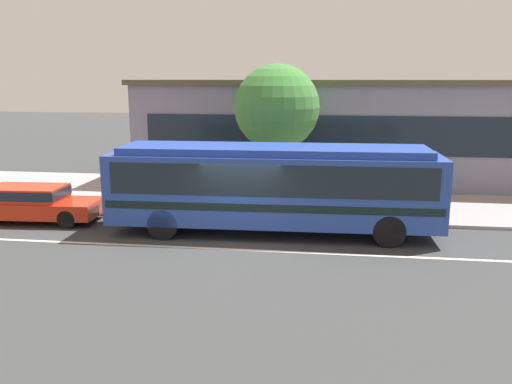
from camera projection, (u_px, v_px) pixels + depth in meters
ground_plane at (241, 242)px, 17.11m from camera, size 120.00×120.00×0.00m
sidewalk_slab at (266, 196)px, 23.40m from camera, size 60.00×8.00×0.12m
lane_stripe_center at (237, 250)px, 16.33m from camera, size 56.00×0.16×0.01m
transit_bus at (274, 183)px, 17.75m from camera, size 10.82×2.82×2.91m
sedan_behind_bus at (31, 202)px, 19.39m from camera, size 4.79×2.01×1.29m
pedestrian_waiting_near_sign at (393, 188)px, 19.89m from camera, size 0.48×0.48×1.69m
pedestrian_walking_along_curb at (315, 191)px, 19.50m from camera, size 0.46×0.46×1.67m
pedestrian_standing_by_tree at (329, 192)px, 19.48m from camera, size 0.45×0.45×1.62m
bus_stop_sign at (387, 172)px, 19.23m from camera, size 0.16×0.43×2.61m
street_tree_near_stop at (277, 107)px, 21.64m from camera, size 3.43×3.43×5.52m
station_building at (365, 130)px, 27.16m from camera, size 22.23×8.00×4.99m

